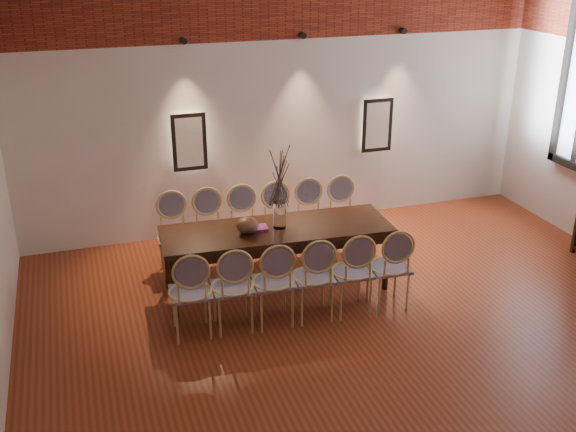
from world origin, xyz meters
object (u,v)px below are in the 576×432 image
object	(u,v)px
chair_near_d	(313,277)
chair_near_e	(351,272)
dining_table	(277,259)
chair_far_e	(313,222)
chair_far_a	(175,236)
chair_far_d	(280,225)
chair_far_c	(246,229)
vase	(280,215)
chair_near_a	(190,292)
chair_near_c	(273,282)
chair_far_b	(211,233)
chair_far_f	(345,218)
chair_near_b	(232,287)
book	(256,228)
chair_near_f	(389,267)
bowl	(248,225)

from	to	relation	value
chair_near_d	chair_near_e	bearing A→B (deg)	0.00
dining_table	chair_far_e	distance (m)	0.94
chair_far_a	chair_far_d	xyz separation A→B (m)	(1.26, -0.07, 0.00)
chair_far_c	vase	world-z (taller)	vase
chair_near_a	chair_near_c	world-z (taller)	same
chair_far_a	chair_far_d	size ratio (longest dim) A/B	1.00
chair_near_c	chair_far_b	distance (m)	1.43
chair_near_d	chair_far_d	world-z (taller)	same
chair_far_d	vase	xyz separation A→B (m)	(-0.21, -0.67, 0.43)
chair_near_d	vase	xyz separation A→B (m)	(-0.14, 0.69, 0.43)
chair_far_c	chair_far_f	size ratio (longest dim) A/B	1.00
chair_near_d	chair_near_e	distance (m)	0.42
chair_near_b	chair_far_d	size ratio (longest dim) A/B	1.00
dining_table	book	world-z (taller)	book
chair_far_a	chair_far_f	bearing A→B (deg)	-180.00
chair_near_d	chair_far_c	size ratio (longest dim) A/B	1.00
dining_table	chair_far_b	distance (m)	0.94
chair_near_d	vase	size ratio (longest dim) A/B	3.13
chair_near_f	chair_near_c	bearing A→B (deg)	180.00
chair_near_f	bowl	distance (m)	1.57
chair_near_b	chair_near_e	world-z (taller)	same
chair_near_b	chair_far_e	bearing A→B (deg)	47.40
bowl	vase	bearing A→B (deg)	4.45
chair_far_c	dining_table	bearing A→B (deg)	107.04
chair_far_a	chair_far_b	bearing A→B (deg)	180.00
chair_far_f	bowl	world-z (taller)	chair_far_f
chair_far_a	chair_far_e	world-z (taller)	same
chair_near_e	chair_far_a	bearing A→B (deg)	140.80
chair_near_d	chair_far_a	xyz separation A→B (m)	(-1.18, 1.44, 0.00)
dining_table	chair_near_a	world-z (taller)	chair_near_a
dining_table	chair_far_d	size ratio (longest dim) A/B	2.68
chair_near_b	chair_far_c	distance (m)	1.43
chair_near_d	chair_far_c	world-z (taller)	same
chair_near_f	chair_far_d	size ratio (longest dim) A/B	1.00
chair_near_c	chair_far_f	bearing A→B (deg)	47.40
chair_near_b	chair_near_c	world-z (taller)	same
chair_far_c	chair_far_e	size ratio (longest dim) A/B	1.00
chair_far_c	book	xyz separation A→B (m)	(-0.06, -0.67, 0.30)
chair_near_a	chair_far_e	distance (m)	2.17
chair_near_e	chair_far_b	size ratio (longest dim) A/B	1.00
chair_far_b	chair_far_a	bearing A→B (deg)	-0.00
book	chair_far_e	bearing A→B (deg)	34.71
chair_near_a	chair_far_b	distance (m)	1.43
chair_far_e	bowl	world-z (taller)	chair_far_e
chair_near_a	chair_near_c	bearing A→B (deg)	0.00
vase	chair_near_b	bearing A→B (deg)	-137.43
chair_far_b	chair_far_f	bearing A→B (deg)	-180.00
chair_far_b	chair_near_b	bearing A→B (deg)	90.00
dining_table	bowl	size ratio (longest dim) A/B	10.50
vase	chair_far_b	bearing A→B (deg)	130.82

